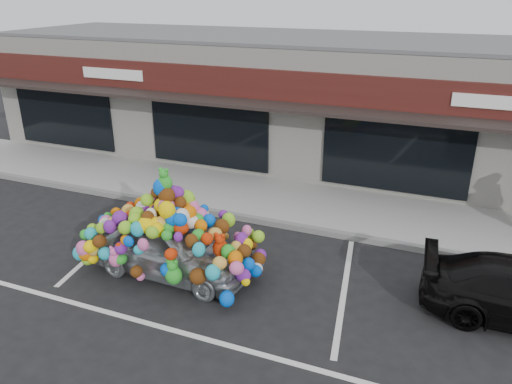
% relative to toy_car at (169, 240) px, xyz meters
% --- Properties ---
extents(ground, '(90.00, 90.00, 0.00)m').
position_rel_toy_car_xyz_m(ground, '(0.93, 0.53, -0.79)').
color(ground, black).
rests_on(ground, ground).
extents(shop_building, '(24.00, 7.20, 4.31)m').
position_rel_toy_car_xyz_m(shop_building, '(0.93, 8.97, 1.37)').
color(shop_building, white).
rests_on(shop_building, ground).
extents(sidewalk, '(26.00, 3.00, 0.15)m').
position_rel_toy_car_xyz_m(sidewalk, '(0.93, 4.53, -0.72)').
color(sidewalk, '#969691').
rests_on(sidewalk, ground).
extents(kerb, '(26.00, 0.18, 0.16)m').
position_rel_toy_car_xyz_m(kerb, '(0.93, 3.03, -0.72)').
color(kerb, slate).
rests_on(kerb, ground).
extents(parking_stripe_left, '(0.73, 4.37, 0.01)m').
position_rel_toy_car_xyz_m(parking_stripe_left, '(-2.27, 0.73, -0.79)').
color(parking_stripe_left, silver).
rests_on(parking_stripe_left, ground).
extents(parking_stripe_mid, '(0.73, 4.37, 0.01)m').
position_rel_toy_car_xyz_m(parking_stripe_mid, '(3.73, 0.73, -0.79)').
color(parking_stripe_mid, silver).
rests_on(parking_stripe_mid, ground).
extents(lane_line, '(14.00, 0.12, 0.01)m').
position_rel_toy_car_xyz_m(lane_line, '(2.93, -1.77, -0.79)').
color(lane_line, silver).
rests_on(lane_line, ground).
extents(toy_car, '(2.75, 4.08, 2.34)m').
position_rel_toy_car_xyz_m(toy_car, '(0.00, 0.00, 0.00)').
color(toy_car, '#B0B4BC').
rests_on(toy_car, ground).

